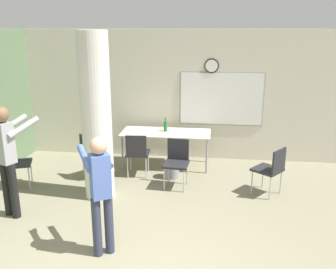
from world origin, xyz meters
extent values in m
cube|color=beige|center=(0.00, 5.06, 1.40)|extent=(8.00, 0.12, 2.80)
cylinder|color=black|center=(0.64, 4.99, 2.05)|extent=(0.30, 0.03, 0.30)
cylinder|color=white|center=(0.64, 4.97, 2.05)|extent=(0.25, 0.01, 0.25)
cube|color=#99999E|center=(0.87, 5.00, 1.35)|extent=(1.79, 0.01, 1.16)
cube|color=white|center=(0.87, 4.99, 1.35)|extent=(1.73, 0.02, 1.10)
cylinder|color=silver|center=(-1.20, 2.85, 1.40)|extent=(0.50, 0.50, 2.80)
cube|color=beige|center=(-0.25, 4.41, 0.73)|extent=(1.83, 0.76, 0.03)
cylinder|color=gray|center=(-1.10, 4.09, 0.36)|extent=(0.04, 0.04, 0.71)
cylinder|color=gray|center=(0.61, 4.09, 0.36)|extent=(0.04, 0.04, 0.71)
cylinder|color=gray|center=(-1.10, 4.73, 0.36)|extent=(0.04, 0.04, 0.71)
cylinder|color=gray|center=(0.61, 4.73, 0.36)|extent=(0.04, 0.04, 0.71)
cylinder|color=#1E6B2D|center=(-0.27, 4.48, 0.84)|extent=(0.08, 0.08, 0.20)
cylinder|color=#1E6B2D|center=(-0.27, 4.48, 0.99)|extent=(0.03, 0.03, 0.09)
cylinder|color=gray|center=(-0.05, 3.78, 0.19)|extent=(0.28, 0.28, 0.39)
cube|color=#232328|center=(-2.78, 3.04, 0.45)|extent=(0.57, 0.57, 0.04)
cube|color=#232328|center=(-2.97, 2.97, 0.67)|extent=(0.17, 0.38, 0.40)
cylinder|color=#B7B7BC|center=(-2.55, 2.93, 0.21)|extent=(0.02, 0.02, 0.43)
cylinder|color=#B7B7BC|center=(-2.67, 3.27, 0.21)|extent=(0.02, 0.02, 0.43)
cylinder|color=#B7B7BC|center=(-2.89, 2.81, 0.21)|extent=(0.02, 0.02, 0.43)
cylinder|color=#B7B7BC|center=(-3.01, 3.15, 0.21)|extent=(0.02, 0.02, 0.43)
cube|color=#232328|center=(1.68, 3.28, 0.45)|extent=(0.62, 0.62, 0.04)
cube|color=#232328|center=(1.84, 3.15, 0.67)|extent=(0.27, 0.33, 0.40)
cylinder|color=#B7B7BC|center=(1.65, 3.53, 0.21)|extent=(0.02, 0.02, 0.43)
cylinder|color=#B7B7BC|center=(1.43, 3.25, 0.21)|extent=(0.02, 0.02, 0.43)
cylinder|color=#B7B7BC|center=(1.93, 3.31, 0.21)|extent=(0.02, 0.02, 0.43)
cylinder|color=#B7B7BC|center=(1.71, 3.02, 0.21)|extent=(0.02, 0.02, 0.43)
cube|color=#232328|center=(-0.74, 3.86, 0.45)|extent=(0.47, 0.47, 0.04)
cube|color=#232328|center=(-0.72, 3.66, 0.67)|extent=(0.40, 0.05, 0.40)
cylinder|color=#B7B7BC|center=(-0.57, 4.05, 0.21)|extent=(0.02, 0.02, 0.43)
cylinder|color=#B7B7BC|center=(-0.93, 4.03, 0.21)|extent=(0.02, 0.02, 0.43)
cylinder|color=#B7B7BC|center=(-0.54, 3.69, 0.21)|extent=(0.02, 0.02, 0.43)
cylinder|color=#B7B7BC|center=(-0.90, 3.67, 0.21)|extent=(0.02, 0.02, 0.43)
cube|color=#232328|center=(0.07, 3.34, 0.45)|extent=(0.48, 0.48, 0.04)
cube|color=#232328|center=(0.09, 3.55, 0.67)|extent=(0.40, 0.06, 0.40)
cylinder|color=#B7B7BC|center=(-0.12, 3.18, 0.21)|extent=(0.02, 0.02, 0.43)
cylinder|color=#B7B7BC|center=(0.24, 3.15, 0.21)|extent=(0.02, 0.02, 0.43)
cylinder|color=#B7B7BC|center=(-0.09, 3.54, 0.21)|extent=(0.02, 0.02, 0.43)
cylinder|color=#B7B7BC|center=(0.27, 3.51, 0.21)|extent=(0.02, 0.02, 0.43)
cube|color=#232328|center=(-1.53, 3.67, 0.45)|extent=(0.62, 0.62, 0.04)
cube|color=#232328|center=(-1.67, 3.52, 0.67)|extent=(0.31, 0.29, 0.40)
cylinder|color=#B7B7BC|center=(-1.28, 3.68, 0.21)|extent=(0.02, 0.02, 0.43)
cylinder|color=#B7B7BC|center=(-1.54, 3.92, 0.21)|extent=(0.02, 0.02, 0.43)
cylinder|color=#B7B7BC|center=(-1.52, 3.42, 0.21)|extent=(0.02, 0.02, 0.43)
cylinder|color=#B7B7BC|center=(-1.79, 3.66, 0.21)|extent=(0.02, 0.02, 0.43)
cylinder|color=#2D3347|center=(-0.58, 1.21, 0.40)|extent=(0.12, 0.12, 0.80)
cylinder|color=#2D3347|center=(-0.71, 1.12, 0.40)|extent=(0.12, 0.12, 0.80)
cube|color=#4C66AD|center=(-0.65, 1.16, 1.09)|extent=(0.30, 0.28, 0.57)
sphere|color=tan|center=(-0.65, 1.16, 1.48)|extent=(0.22, 0.22, 0.22)
cylinder|color=#4C66AD|center=(-0.66, 1.43, 1.27)|extent=(0.34, 0.47, 0.23)
cylinder|color=#4C66AD|center=(-0.87, 1.29, 1.27)|extent=(0.34, 0.47, 0.23)
cube|color=white|center=(-1.00, 1.48, 1.27)|extent=(0.10, 0.13, 0.04)
cylinder|color=black|center=(-2.27, 1.94, 0.44)|extent=(0.13, 0.13, 0.88)
cylinder|color=black|center=(-2.43, 2.01, 0.44)|extent=(0.13, 0.13, 0.88)
cube|color=#99999E|center=(-2.35, 1.97, 1.19)|extent=(0.32, 0.29, 0.62)
sphere|color=brown|center=(-2.35, 1.97, 1.63)|extent=(0.24, 0.24, 0.24)
cylinder|color=#99999E|center=(-2.11, 2.14, 1.40)|extent=(0.32, 0.54, 0.25)
cylinder|color=#99999E|center=(-2.37, 2.26, 1.40)|extent=(0.32, 0.54, 0.25)
camera|label=1|loc=(0.70, -2.96, 2.87)|focal=40.00mm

